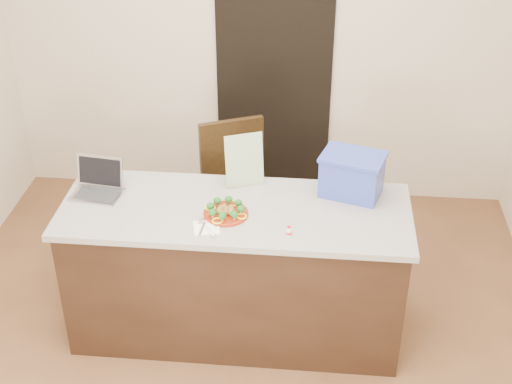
# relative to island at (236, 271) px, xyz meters

# --- Properties ---
(ground) EXTENTS (4.00, 4.00, 0.00)m
(ground) POSITION_rel_island_xyz_m (0.00, -0.25, -0.46)
(ground) COLOR brown
(ground) RESTS_ON ground
(room_shell) EXTENTS (4.00, 4.00, 4.00)m
(room_shell) POSITION_rel_island_xyz_m (0.00, -0.25, 1.16)
(room_shell) COLOR white
(room_shell) RESTS_ON ground
(doorway) EXTENTS (0.90, 0.02, 2.00)m
(doorway) POSITION_rel_island_xyz_m (0.10, 1.73, 0.54)
(doorway) COLOR black
(doorway) RESTS_ON ground
(island) EXTENTS (2.06, 0.76, 0.92)m
(island) POSITION_rel_island_xyz_m (0.00, 0.00, 0.00)
(island) COLOR black
(island) RESTS_ON ground
(plate) EXTENTS (0.26, 0.26, 0.02)m
(plate) POSITION_rel_island_xyz_m (-0.04, -0.07, 0.47)
(plate) COLOR maroon
(plate) RESTS_ON island
(meatballs) EXTENTS (0.10, 0.10, 0.04)m
(meatballs) POSITION_rel_island_xyz_m (-0.04, -0.07, 0.49)
(meatballs) COLOR brown
(meatballs) RESTS_ON plate
(broccoli) EXTENTS (0.22, 0.22, 0.04)m
(broccoli) POSITION_rel_island_xyz_m (-0.04, -0.07, 0.51)
(broccoli) COLOR #134816
(broccoli) RESTS_ON plate
(pepper_rings) EXTENTS (0.25, 0.25, 0.01)m
(pepper_rings) POSITION_rel_island_xyz_m (-0.04, -0.07, 0.48)
(pepper_rings) COLOR #F3F419
(pepper_rings) RESTS_ON plate
(napkin) EXTENTS (0.17, 0.17, 0.01)m
(napkin) POSITION_rel_island_xyz_m (-0.14, -0.21, 0.46)
(napkin) COLOR white
(napkin) RESTS_ON island
(fork) EXTENTS (0.04, 0.17, 0.00)m
(fork) POSITION_rel_island_xyz_m (-0.16, -0.20, 0.47)
(fork) COLOR #ABABAF
(fork) RESTS_ON napkin
(knife) EXTENTS (0.07, 0.20, 0.01)m
(knife) POSITION_rel_island_xyz_m (-0.11, -0.23, 0.47)
(knife) COLOR silver
(knife) RESTS_ON napkin
(yogurt_bottle) EXTENTS (0.03, 0.03, 0.06)m
(yogurt_bottle) POSITION_rel_island_xyz_m (0.33, -0.25, 0.48)
(yogurt_bottle) COLOR silver
(yogurt_bottle) RESTS_ON island
(laptop) EXTENTS (0.32, 0.27, 0.21)m
(laptop) POSITION_rel_island_xyz_m (-0.84, 0.11, 0.51)
(laptop) COLOR #A3A3A8
(laptop) RESTS_ON island
(leaflet) EXTENTS (0.24, 0.14, 0.34)m
(leaflet) POSITION_rel_island_xyz_m (0.03, 0.28, 0.63)
(leaflet) COLOR silver
(leaflet) RESTS_ON island
(blue_box) EXTENTS (0.42, 0.36, 0.26)m
(blue_box) POSITION_rel_island_xyz_m (0.68, 0.23, 0.59)
(blue_box) COLOR #2C3FA2
(blue_box) RESTS_ON island
(chair) EXTENTS (0.60, 0.62, 1.04)m
(chair) POSITION_rel_island_xyz_m (-0.14, 0.81, 0.13)
(chair) COLOR #32210F
(chair) RESTS_ON ground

